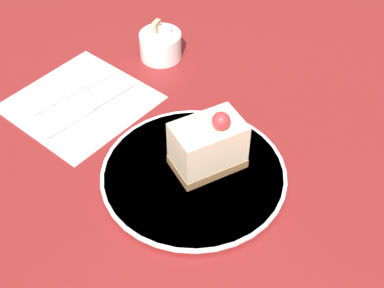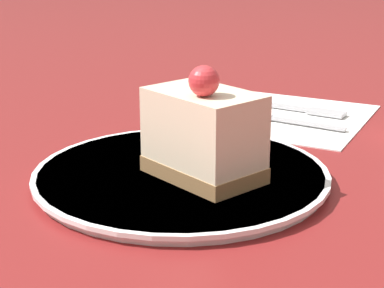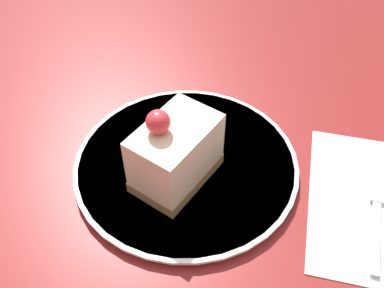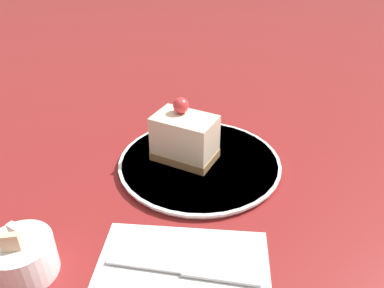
{
  "view_description": "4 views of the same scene",
  "coord_description": "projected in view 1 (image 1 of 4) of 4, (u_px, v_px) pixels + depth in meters",
  "views": [
    {
      "loc": [
        0.32,
        -0.38,
        0.58
      ],
      "look_at": [
        -0.05,
        0.0,
        0.04
      ],
      "focal_mm": 50.0,
      "sensor_mm": 36.0,
      "label": 1
    },
    {
      "loc": [
        0.43,
        0.27,
        0.21
      ],
      "look_at": [
        -0.02,
        0.0,
        0.04
      ],
      "focal_mm": 60.0,
      "sensor_mm": 36.0,
      "label": 2
    },
    {
      "loc": [
        -0.13,
        0.31,
        0.39
      ],
      "look_at": [
        -0.03,
        -0.01,
        0.04
      ],
      "focal_mm": 40.0,
      "sensor_mm": 36.0,
      "label": 3
    },
    {
      "loc": [
        -0.53,
        -0.08,
        0.36
      ],
      "look_at": [
        -0.04,
        -0.0,
        0.05
      ],
      "focal_mm": 35.0,
      "sensor_mm": 36.0,
      "label": 4
    }
  ],
  "objects": [
    {
      "name": "ground_plane",
      "position": [
        214.0,
        183.0,
        0.76
      ],
      "size": [
        4.0,
        4.0,
        0.0
      ],
      "primitive_type": "plane",
      "color": "maroon"
    },
    {
      "name": "napkin",
      "position": [
        81.0,
        102.0,
        0.88
      ],
      "size": [
        0.22,
        0.22,
        0.0
      ],
      "rotation": [
        0.0,
        0.0,
        0.06
      ],
      "color": "white",
      "rests_on": "ground_plane"
    },
    {
      "name": "fork",
      "position": [
        76.0,
        90.0,
        0.9
      ],
      "size": [
        0.02,
        0.15,
        0.0
      ],
      "rotation": [
        0.0,
        0.0,
        -0.02
      ],
      "color": "#B2B2B7",
      "rests_on": "napkin"
    },
    {
      "name": "knife",
      "position": [
        84.0,
        113.0,
        0.86
      ],
      "size": [
        0.02,
        0.18,
        0.0
      ],
      "rotation": [
        0.0,
        0.0,
        -0.02
      ],
      "color": "#B2B2B7",
      "rests_on": "napkin"
    },
    {
      "name": "cake_slice",
      "position": [
        208.0,
        145.0,
        0.74
      ],
      "size": [
        0.09,
        0.11,
        0.1
      ],
      "rotation": [
        0.0,
        0.0,
        -0.32
      ],
      "color": "olive",
      "rests_on": "plate"
    },
    {
      "name": "sugar_bowl",
      "position": [
        161.0,
        45.0,
        0.95
      ],
      "size": [
        0.07,
        0.07,
        0.07
      ],
      "color": "white",
      "rests_on": "ground_plane"
    },
    {
      "name": "plate",
      "position": [
        194.0,
        175.0,
        0.76
      ],
      "size": [
        0.27,
        0.27,
        0.01
      ],
      "color": "white",
      "rests_on": "ground_plane"
    }
  ]
}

